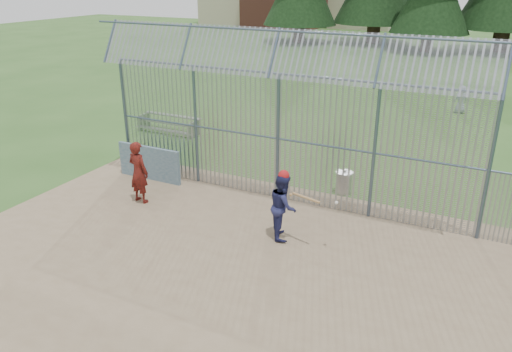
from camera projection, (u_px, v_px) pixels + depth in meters
The scene contains 10 objects.
ground at pixel (222, 247), 13.24m from camera, with size 120.00×120.00×0.00m, color #2D511E.
dirt_infield at pixel (213, 255), 12.82m from camera, with size 14.00×10.00×0.02m, color #756047.
dugout_wall at pixel (149, 163), 17.31m from camera, with size 2.50×0.12×1.20m, color #38566B.
batter at pixel (283, 206), 13.39m from camera, with size 0.89×0.69×1.83m, color #21234F.
onlooker at pixel (139, 172), 15.46m from camera, with size 0.72×0.47×1.98m, color maroon.
bg_kid_standing at pixel (461, 99), 25.59m from camera, with size 0.70×0.46×1.44m, color slate.
batting_gear at pixel (288, 179), 13.01m from camera, with size 1.69×0.45×0.63m.
trash_can at pixel (344, 182), 16.33m from camera, with size 0.56×0.56×0.82m.
bleacher at pixel (169, 124), 22.55m from camera, with size 3.00×0.95×0.72m.
backstop_fence at pixel (334, 136), 14.44m from camera, with size 20.09×0.81×5.30m.
Camera 1 is at (5.97, -9.92, 6.74)m, focal length 35.00 mm.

